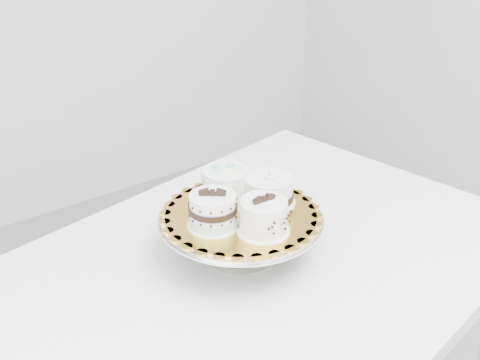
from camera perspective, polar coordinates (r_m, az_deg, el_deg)
table at (r=1.26m, az=0.87°, el=-10.99°), size 1.29×0.98×0.75m
cake_stand at (r=1.21m, az=0.07°, el=-4.52°), size 0.33×0.33×0.09m
cake_board at (r=1.20m, az=0.07°, el=-3.29°), size 0.33×0.33×0.00m
cake_swirl at (r=1.13m, az=2.25°, el=-3.53°), size 0.10×0.10×0.08m
cake_banded at (r=1.15m, az=-2.58°, el=-2.98°), size 0.13×0.13×0.08m
cake_dots at (r=1.23m, az=-1.33°, el=-0.45°), size 0.12×0.12×0.07m
cake_ribbon at (r=1.23m, az=2.76°, el=-1.00°), size 0.13×0.13×0.06m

